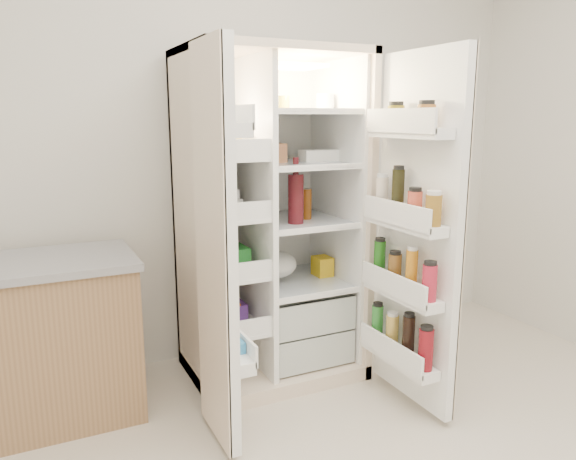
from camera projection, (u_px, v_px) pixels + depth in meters
name	position (u px, v px, depth m)	size (l,w,h in m)	color
wall_back	(234.00, 134.00, 3.24)	(4.00, 0.02, 2.70)	silver
refrigerator	(270.00, 244.00, 3.09)	(0.92, 0.70, 1.80)	beige
freezer_door	(217.00, 252.00, 2.31)	(0.15, 0.40, 1.72)	white
fridge_door	(415.00, 238.00, 2.65)	(0.17, 0.58, 1.72)	white
kitchen_counter	(18.00, 344.00, 2.57)	(1.10, 0.59, 0.80)	#916C48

